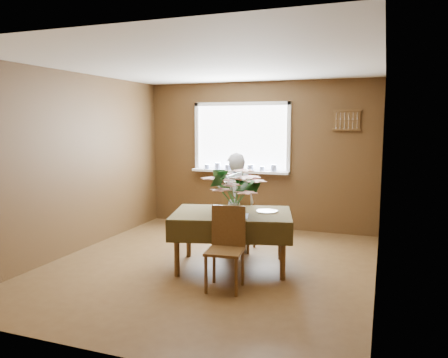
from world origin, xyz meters
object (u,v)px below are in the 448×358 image
(seated_woman, at_px, (236,203))
(flower_bouquet, at_px, (235,187))
(chair_near, at_px, (226,243))
(chair_far, at_px, (238,215))
(dining_table, at_px, (232,219))

(seated_woman, bearing_deg, flower_bouquet, 96.07)
(chair_near, distance_m, seated_woman, 1.35)
(chair_far, xyz_separation_m, seated_woman, (-0.02, -0.05, 0.19))
(flower_bouquet, bearing_deg, chair_far, 105.81)
(dining_table, bearing_deg, chair_far, 87.43)
(dining_table, distance_m, flower_bouquet, 0.48)
(seated_woman, distance_m, flower_bouquet, 0.93)
(chair_near, height_order, flower_bouquet, flower_bouquet)
(chair_near, relative_size, flower_bouquet, 1.43)
(seated_woman, xyz_separation_m, flower_bouquet, (0.27, -0.82, 0.35))
(chair_far, xyz_separation_m, chair_near, (0.31, -1.34, -0.02))
(chair_far, bearing_deg, chair_near, 101.19)
(chair_far, height_order, chair_near, chair_far)
(dining_table, height_order, flower_bouquet, flower_bouquet)
(chair_far, bearing_deg, flower_bouquet, 104.00)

